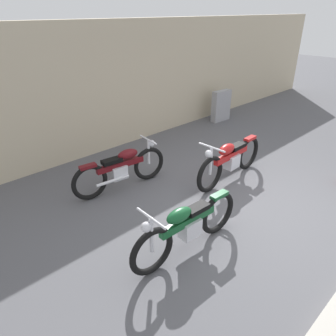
% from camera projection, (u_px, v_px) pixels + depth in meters
% --- Properties ---
extents(ground_plane, '(40.00, 40.00, 0.00)m').
position_uv_depth(ground_plane, '(259.00, 209.00, 5.35)').
color(ground_plane, '#56565B').
extents(building_wall, '(18.00, 0.30, 2.88)m').
position_uv_depth(building_wall, '(115.00, 86.00, 7.32)').
color(building_wall, beige).
rests_on(building_wall, ground_plane).
extents(stone_marker, '(0.65, 0.26, 0.91)m').
position_uv_depth(stone_marker, '(221.00, 106.00, 9.37)').
color(stone_marker, '#9E9EA3').
rests_on(stone_marker, ground_plane).
extents(motorcycle_red, '(2.03, 0.57, 0.91)m').
position_uv_depth(motorcycle_red, '(230.00, 159.00, 6.09)').
color(motorcycle_red, black).
rests_on(motorcycle_red, ground_plane).
extents(motorcycle_green, '(1.94, 0.54, 0.87)m').
position_uv_depth(motorcycle_green, '(187.00, 226.00, 4.25)').
color(motorcycle_green, black).
rests_on(motorcycle_green, ground_plane).
extents(motorcycle_maroon, '(1.92, 0.54, 0.86)m').
position_uv_depth(motorcycle_maroon, '(122.00, 169.00, 5.79)').
color(motorcycle_maroon, black).
rests_on(motorcycle_maroon, ground_plane).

